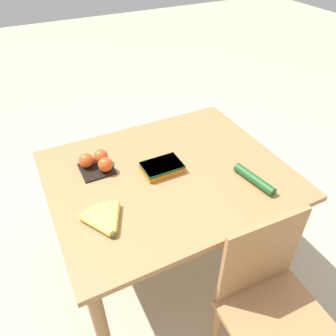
% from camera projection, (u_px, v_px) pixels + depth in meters
% --- Properties ---
extents(ground_plane, '(12.00, 12.00, 0.00)m').
position_uv_depth(ground_plane, '(168.00, 259.00, 2.14)').
color(ground_plane, '#B7A88E').
extents(dining_table, '(1.20, 0.99, 0.73)m').
position_uv_depth(dining_table, '(168.00, 186.00, 1.74)').
color(dining_table, '#9E7044').
rests_on(dining_table, ground_plane).
extents(chair, '(0.44, 0.42, 0.88)m').
position_uv_depth(chair, '(271.00, 307.00, 1.40)').
color(chair, '#A87547').
rests_on(chair, ground_plane).
extents(banana_bunch, '(0.19, 0.19, 0.04)m').
position_uv_depth(banana_bunch, '(105.00, 221.00, 1.40)').
color(banana_bunch, brown).
rests_on(banana_bunch, dining_table).
extents(tomato_pack, '(0.16, 0.16, 0.09)m').
position_uv_depth(tomato_pack, '(97.00, 162.00, 1.68)').
color(tomato_pack, black).
rests_on(tomato_pack, dining_table).
extents(carrot_bag, '(0.20, 0.14, 0.04)m').
position_uv_depth(carrot_bag, '(162.00, 167.00, 1.68)').
color(carrot_bag, orange).
rests_on(carrot_bag, dining_table).
extents(cucumber_near, '(0.08, 0.25, 0.04)m').
position_uv_depth(cucumber_near, '(254.00, 179.00, 1.61)').
color(cucumber_near, '#1E5123').
rests_on(cucumber_near, dining_table).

